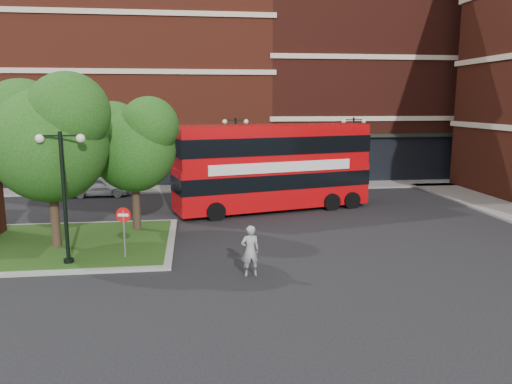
{
  "coord_description": "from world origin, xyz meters",
  "views": [
    {
      "loc": [
        -0.84,
        -18.32,
        6.04
      ],
      "look_at": [
        1.99,
        3.77,
        2.0
      ],
      "focal_mm": 35.0,
      "sensor_mm": 36.0,
      "label": 1
    }
  ],
  "objects": [
    {
      "name": "ground",
      "position": [
        0.0,
        0.0,
        0.0
      ],
      "size": [
        120.0,
        120.0,
        0.0
      ],
      "primitive_type": "plane",
      "color": "black",
      "rests_on": "ground"
    },
    {
      "name": "terrace_far_left",
      "position": [
        -8.0,
        24.0,
        7.0
      ],
      "size": [
        26.0,
        12.0,
        14.0
      ],
      "primitive_type": "cube",
      "color": "maroon",
      "rests_on": "ground"
    },
    {
      "name": "terrace_far_right",
      "position": [
        14.0,
        24.0,
        8.0
      ],
      "size": [
        18.0,
        12.0,
        16.0
      ],
      "primitive_type": "cube",
      "color": "#471911",
      "rests_on": "ground"
    },
    {
      "name": "lamp_far_right",
      "position": [
        10.0,
        14.5,
        2.83
      ],
      "size": [
        1.72,
        0.36,
        5.0
      ],
      "color": "black",
      "rests_on": "ground"
    },
    {
      "name": "car_silver",
      "position": [
        -6.9,
        14.5,
        0.67
      ],
      "size": [
        3.91,
        1.58,
        1.33
      ],
      "primitive_type": "imported",
      "rotation": [
        0.0,
        0.0,
        1.57
      ],
      "color": "#B9BDC1",
      "rests_on": "ground"
    },
    {
      "name": "lamp_far_left",
      "position": [
        2.0,
        14.5,
        2.83
      ],
      "size": [
        1.72,
        0.36,
        5.0
      ],
      "color": "black",
      "rests_on": "ground"
    },
    {
      "name": "tree_island_west",
      "position": [
        -6.6,
        2.58,
        4.79
      ],
      "size": [
        5.4,
        4.71,
        7.21
      ],
      "color": "#2D2116",
      "rests_on": "ground"
    },
    {
      "name": "bus",
      "position": [
        3.61,
        8.94,
        2.76
      ],
      "size": [
        11.28,
        5.16,
        4.2
      ],
      "rotation": [
        0.0,
        0.0,
        0.25
      ],
      "color": "#B8070B",
      "rests_on": "ground"
    },
    {
      "name": "pavement_far",
      "position": [
        0.0,
        16.5,
        0.06
      ],
      "size": [
        44.0,
        3.0,
        0.12
      ],
      "primitive_type": "cube",
      "color": "slate",
      "rests_on": "ground"
    },
    {
      "name": "traffic_island",
      "position": [
        -8.0,
        3.0,
        0.07
      ],
      "size": [
        12.6,
        7.6,
        0.15
      ],
      "color": "gray",
      "rests_on": "ground"
    },
    {
      "name": "tree_island_east",
      "position": [
        -3.58,
        5.06,
        4.24
      ],
      "size": [
        4.46,
        3.9,
        6.29
      ],
      "color": "#2D2116",
      "rests_on": "ground"
    },
    {
      "name": "lamp_island",
      "position": [
        -5.5,
        0.2,
        2.83
      ],
      "size": [
        1.72,
        0.36,
        5.0
      ],
      "color": "black",
      "rests_on": "ground"
    },
    {
      "name": "car_white",
      "position": [
        7.86,
        14.5,
        0.78
      ],
      "size": [
        4.85,
        2.12,
        1.55
      ],
      "primitive_type": "imported",
      "rotation": [
        0.0,
        0.0,
        1.67
      ],
      "color": "silver",
      "rests_on": "ground"
    },
    {
      "name": "woman",
      "position": [
        1.09,
        -1.67,
        0.91
      ],
      "size": [
        0.71,
        0.51,
        1.82
      ],
      "primitive_type": "imported",
      "rotation": [
        0.0,
        0.0,
        3.26
      ],
      "color": "gray",
      "rests_on": "ground"
    },
    {
      "name": "no_entry_sign",
      "position": [
        -3.5,
        0.64,
        1.49
      ],
      "size": [
        0.58,
        0.16,
        2.09
      ],
      "rotation": [
        0.0,
        0.0,
        -0.2
      ],
      "color": "slate",
      "rests_on": "ground"
    }
  ]
}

